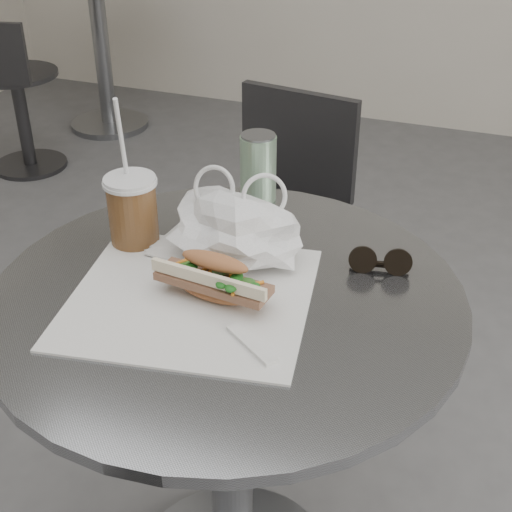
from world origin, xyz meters
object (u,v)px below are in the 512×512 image
(cafe_table, at_px, (230,417))
(banh_mi, at_px, (214,278))
(bg_chair, at_px, (16,104))
(chair_far, at_px, (269,263))
(bg_table, at_px, (100,37))
(sunglasses, at_px, (380,262))
(drink_can, at_px, (258,167))
(iced_coffee, at_px, (132,209))

(cafe_table, distance_m, banh_mi, 0.32)
(bg_chair, bearing_deg, chair_far, -45.42)
(bg_table, xyz_separation_m, bg_chair, (-0.07, -0.61, -0.15))
(banh_mi, relative_size, sunglasses, 2.24)
(bg_chair, height_order, drink_can, drink_can)
(bg_chair, relative_size, banh_mi, 2.98)
(iced_coffee, xyz_separation_m, drink_can, (0.14, 0.24, 0.00))
(cafe_table, height_order, bg_table, same)
(chair_far, height_order, sunglasses, chair_far)
(sunglasses, height_order, drink_can, drink_can)
(iced_coffee, bearing_deg, bg_chair, 134.24)
(bg_chair, relative_size, drink_can, 5.21)
(chair_far, xyz_separation_m, drink_can, (0.10, -0.36, 0.45))
(cafe_table, height_order, sunglasses, sunglasses)
(bg_table, bearing_deg, cafe_table, -53.97)
(bg_chair, height_order, iced_coffee, iced_coffee)
(cafe_table, relative_size, sunglasses, 7.25)
(chair_far, bearing_deg, sunglasses, 134.37)
(cafe_table, xyz_separation_m, chair_far, (-0.17, 0.68, -0.11))
(cafe_table, bearing_deg, banh_mi, -107.17)
(sunglasses, bearing_deg, cafe_table, -158.80)
(cafe_table, bearing_deg, bg_table, 126.03)
(bg_table, height_order, iced_coffee, iced_coffee)
(chair_far, distance_m, sunglasses, 0.77)
(iced_coffee, bearing_deg, chair_far, 85.91)
(chair_far, relative_size, drink_can, 5.88)
(chair_far, bearing_deg, bg_table, -37.68)
(bg_table, distance_m, chair_far, 2.09)
(bg_table, relative_size, iced_coffee, 2.74)
(banh_mi, height_order, iced_coffee, iced_coffee)
(bg_table, xyz_separation_m, banh_mi, (1.59, -2.23, 0.31))
(chair_far, bearing_deg, drink_can, 114.69)
(chair_far, relative_size, banh_mi, 3.36)
(banh_mi, bearing_deg, drink_can, 105.60)
(chair_far, xyz_separation_m, iced_coffee, (-0.04, -0.60, 0.45))
(cafe_table, relative_size, bg_table, 1.03)
(chair_far, bearing_deg, banh_mi, 111.67)
(bg_table, relative_size, bg_chair, 1.06)
(bg_table, xyz_separation_m, iced_coffee, (1.39, -2.11, 0.34))
(cafe_table, xyz_separation_m, drink_can, (-0.07, 0.32, 0.34))
(cafe_table, distance_m, drink_can, 0.47)
(sunglasses, bearing_deg, bg_table, 119.07)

